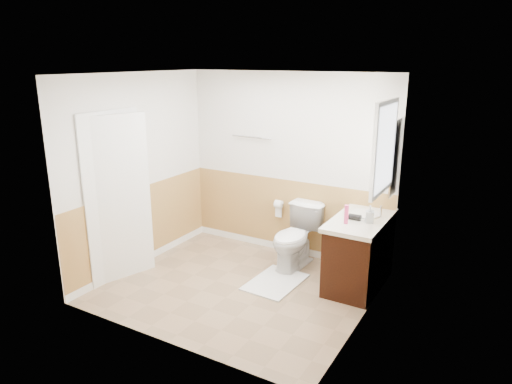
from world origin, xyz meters
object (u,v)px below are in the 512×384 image
Objects in this scene: toilet at (295,237)px; lotion_bottle at (346,214)px; vanity_cabinet at (359,254)px; bath_mat at (275,282)px; soap_dispenser at (370,214)px.

lotion_bottle is at bearing -20.01° from toilet.
toilet reaches higher than vanity_cabinet.
toilet is 1.03× the size of bath_mat.
toilet is 1.01m from lotion_bottle.
toilet is at bearing 175.72° from vanity_cabinet.
bath_mat is (0.00, -0.54, -0.40)m from toilet.
vanity_cabinet is 0.63m from lotion_bottle.
lotion_bottle is at bearing 15.29° from bath_mat.
soap_dispenser is at bearing 37.66° from lotion_bottle.
toilet is 0.68m from bath_mat.
soap_dispenser reaches higher than toilet.
vanity_cabinet is 0.57m from soap_dispenser.
bath_mat is at bearing -87.02° from toilet.
bath_mat is at bearing -159.05° from soap_dispenser.
toilet is 0.75× the size of vanity_cabinet.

